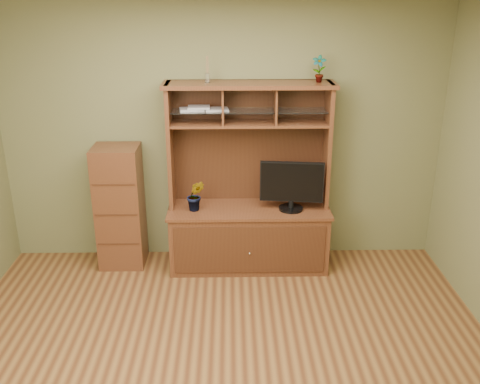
{
  "coord_description": "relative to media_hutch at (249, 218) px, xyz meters",
  "views": [
    {
      "loc": [
        0.07,
        -3.31,
        2.75
      ],
      "look_at": [
        0.16,
        1.2,
        1.02
      ],
      "focal_mm": 40.0,
      "sensor_mm": 36.0,
      "label": 1
    }
  ],
  "objects": [
    {
      "name": "top_plant",
      "position": [
        0.66,
        0.08,
        1.5
      ],
      "size": [
        0.15,
        0.12,
        0.25
      ],
      "primitive_type": "imported",
      "rotation": [
        0.0,
        0.0,
        -0.27
      ],
      "color": "#2A6623",
      "rests_on": "media_hutch"
    },
    {
      "name": "side_cabinet",
      "position": [
        -1.32,
        0.05,
        0.12
      ],
      "size": [
        0.46,
        0.42,
        1.28
      ],
      "color": "#4C2515",
      "rests_on": "room"
    },
    {
      "name": "reed_diffuser",
      "position": [
        -0.4,
        0.08,
        1.48
      ],
      "size": [
        0.05,
        0.05,
        0.25
      ],
      "color": "silver",
      "rests_on": "media_hutch"
    },
    {
      "name": "orchid_plant",
      "position": [
        -0.53,
        -0.08,
        0.29
      ],
      "size": [
        0.18,
        0.14,
        0.32
      ],
      "primitive_type": "imported",
      "rotation": [
        0.0,
        0.0,
        -0.01
      ],
      "color": "#26521C",
      "rests_on": "media_hutch"
    },
    {
      "name": "magazines",
      "position": [
        -0.46,
        0.08,
        1.13
      ],
      "size": [
        0.49,
        0.21,
        0.04
      ],
      "color": "silver",
      "rests_on": "media_hutch"
    },
    {
      "name": "room",
      "position": [
        -0.26,
        -1.73,
        0.83
      ],
      "size": [
        4.54,
        4.04,
        2.74
      ],
      "color": "#512C17",
      "rests_on": "ground"
    },
    {
      "name": "monitor",
      "position": [
        0.42,
        -0.08,
        0.39
      ],
      "size": [
        0.63,
        0.24,
        0.5
      ],
      "rotation": [
        0.0,
        0.0,
        -0.12
      ],
      "color": "black",
      "rests_on": "media_hutch"
    },
    {
      "name": "media_hutch",
      "position": [
        0.0,
        0.0,
        0.0
      ],
      "size": [
        1.66,
        0.61,
        1.9
      ],
      "color": "#4C2515",
      "rests_on": "room"
    }
  ]
}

